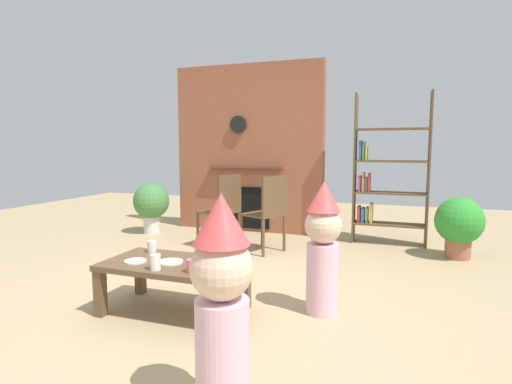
% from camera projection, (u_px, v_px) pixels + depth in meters
% --- Properties ---
extents(ground_plane, '(12.00, 12.00, 0.00)m').
position_uv_depth(ground_plane, '(223.00, 297.00, 3.32)').
color(ground_plane, tan).
extents(brick_fireplace_feature, '(2.20, 0.28, 2.40)m').
position_uv_depth(brick_fireplace_feature, '(248.00, 149.00, 5.86)').
color(brick_fireplace_feature, '#935138').
rests_on(brick_fireplace_feature, ground_plane).
extents(bookshelf, '(0.90, 0.28, 1.90)m').
position_uv_depth(bookshelf, '(384.00, 177.00, 5.09)').
color(bookshelf, brown).
rests_on(bookshelf, ground_plane).
extents(coffee_table, '(1.04, 0.58, 0.38)m').
position_uv_depth(coffee_table, '(174.00, 270.00, 2.98)').
color(coffee_table, brown).
rests_on(coffee_table, ground_plane).
extents(paper_cup_near_left, '(0.07, 0.07, 0.11)m').
position_uv_depth(paper_cup_near_left, '(207.00, 251.00, 3.07)').
color(paper_cup_near_left, '#E5666B').
rests_on(paper_cup_near_left, coffee_table).
extents(paper_cup_near_right, '(0.07, 0.07, 0.09)m').
position_uv_depth(paper_cup_near_right, '(152.00, 246.00, 3.26)').
color(paper_cup_near_right, silver).
rests_on(paper_cup_near_right, coffee_table).
extents(paper_cup_center, '(0.07, 0.07, 0.09)m').
position_uv_depth(paper_cup_center, '(192.00, 266.00, 2.73)').
color(paper_cup_center, '#E5666B').
rests_on(paper_cup_center, coffee_table).
extents(paper_cup_far_left, '(0.07, 0.07, 0.11)m').
position_uv_depth(paper_cup_far_left, '(155.00, 262.00, 2.78)').
color(paper_cup_far_left, silver).
rests_on(paper_cup_far_left, coffee_table).
extents(paper_plate_front, '(0.16, 0.16, 0.01)m').
position_uv_depth(paper_plate_front, '(135.00, 261.00, 2.98)').
color(paper_plate_front, white).
rests_on(paper_plate_front, coffee_table).
extents(paper_plate_rear, '(0.18, 0.18, 0.01)m').
position_uv_depth(paper_plate_rear, '(171.00, 262.00, 2.96)').
color(paper_plate_rear, white).
rests_on(paper_plate_rear, coffee_table).
extents(birthday_cake_slice, '(0.10, 0.10, 0.08)m').
position_uv_depth(birthday_cake_slice, '(198.00, 262.00, 2.84)').
color(birthday_cake_slice, '#EAC68C').
rests_on(birthday_cake_slice, coffee_table).
extents(table_fork, '(0.15, 0.06, 0.01)m').
position_uv_depth(table_fork, '(221.00, 265.00, 2.89)').
color(table_fork, silver).
rests_on(table_fork, coffee_table).
extents(child_with_cone_hat, '(0.29, 0.29, 1.03)m').
position_uv_depth(child_with_cone_hat, '(222.00, 301.00, 1.80)').
color(child_with_cone_hat, '#EAB2C6').
rests_on(child_with_cone_hat, ground_plane).
extents(child_in_pink, '(0.27, 0.27, 0.98)m').
position_uv_depth(child_in_pink, '(323.00, 244.00, 2.95)').
color(child_in_pink, '#EAB2C6').
rests_on(child_in_pink, ground_plane).
extents(dining_chair_left, '(0.50, 0.50, 0.90)m').
position_uv_depth(dining_chair_left, '(224.00, 206.00, 4.88)').
color(dining_chair_left, brown).
rests_on(dining_chair_left, ground_plane).
extents(dining_chair_middle, '(0.53, 0.53, 0.90)m').
position_uv_depth(dining_chair_middle, '(269.00, 209.00, 4.66)').
color(dining_chair_middle, brown).
rests_on(dining_chair_middle, ground_plane).
extents(potted_plant_tall, '(0.51, 0.51, 0.68)m').
position_uv_depth(potted_plant_tall, '(459.00, 223.00, 4.43)').
color(potted_plant_tall, '#9E5B42').
rests_on(potted_plant_tall, ground_plane).
extents(potted_plant_short, '(0.51, 0.51, 0.71)m').
position_uv_depth(potted_plant_short, '(151.00, 203.00, 5.75)').
color(potted_plant_short, beige).
rests_on(potted_plant_short, ground_plane).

